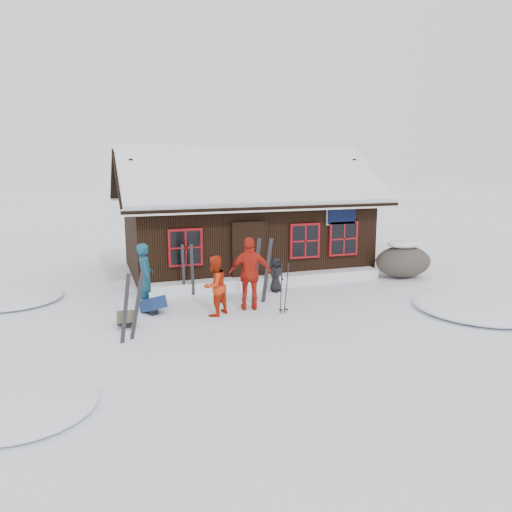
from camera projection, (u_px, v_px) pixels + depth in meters
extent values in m
plane|color=white|center=(245.00, 310.00, 13.25)|extent=(120.00, 120.00, 0.00)
cube|color=black|center=(243.00, 235.00, 18.13)|extent=(8.00, 5.00, 2.50)
cube|color=black|center=(256.00, 178.00, 16.36)|extent=(8.90, 3.14, 1.88)
cube|color=black|center=(231.00, 175.00, 19.11)|extent=(8.90, 3.14, 1.88)
cube|color=white|center=(256.00, 173.00, 16.33)|extent=(8.72, 3.07, 1.86)
cube|color=white|center=(231.00, 171.00, 19.08)|extent=(8.72, 3.07, 1.86)
cube|color=white|center=(243.00, 151.00, 17.57)|extent=(8.81, 0.22, 0.14)
cube|color=silver|center=(272.00, 208.00, 15.15)|extent=(8.90, 0.10, 0.20)
cube|color=black|center=(249.00, 255.00, 15.62)|extent=(1.00, 0.10, 2.00)
cube|color=black|center=(342.00, 215.00, 16.38)|extent=(1.00, 0.06, 0.60)
cube|color=maroon|center=(185.00, 247.00, 14.92)|extent=(1.04, 0.10, 1.14)
cube|color=black|center=(186.00, 248.00, 14.88)|extent=(0.90, 0.04, 1.00)
cube|color=maroon|center=(305.00, 241.00, 16.14)|extent=(1.04, 0.10, 1.14)
cube|color=black|center=(305.00, 241.00, 16.10)|extent=(0.90, 0.04, 1.00)
cube|color=maroon|center=(343.00, 239.00, 16.58)|extent=(1.04, 0.10, 1.14)
cube|color=black|center=(344.00, 239.00, 16.54)|extent=(0.90, 0.04, 1.00)
cube|color=white|center=(269.00, 280.00, 15.78)|extent=(7.60, 0.60, 0.35)
ellipsoid|color=white|center=(12.00, 301.00, 14.15)|extent=(2.80, 2.80, 0.34)
ellipsoid|color=white|center=(482.00, 310.00, 13.27)|extent=(3.60, 3.60, 0.43)
ellipsoid|color=white|center=(21.00, 410.00, 7.96)|extent=(2.40, 2.40, 0.29)
ellipsoid|color=white|center=(381.00, 253.00, 21.34)|extent=(4.00, 4.00, 0.48)
imported|color=navy|center=(145.00, 276.00, 13.19)|extent=(0.44, 0.66, 1.79)
imported|color=red|center=(215.00, 286.00, 12.69)|extent=(0.96, 0.92, 1.56)
imported|color=red|center=(250.00, 274.00, 13.14)|extent=(1.22, 0.73, 1.95)
imported|color=black|center=(276.00, 275.00, 15.03)|extent=(0.61, 0.54, 1.04)
ellipsoid|color=#4D453E|center=(403.00, 262.00, 16.92)|extent=(1.94, 1.46, 1.07)
ellipsoid|color=white|center=(404.00, 248.00, 16.83)|extent=(1.22, 0.88, 0.27)
cube|color=black|center=(125.00, 309.00, 10.86)|extent=(0.32, 0.24, 1.56)
cube|color=black|center=(137.00, 307.00, 10.99)|extent=(0.38, 0.11, 1.56)
cube|color=black|center=(183.00, 271.00, 14.58)|extent=(0.12, 0.05, 1.57)
cube|color=black|center=(192.00, 271.00, 14.62)|extent=(0.12, 0.06, 1.57)
cube|color=black|center=(256.00, 272.00, 13.76)|extent=(0.32, 0.12, 1.87)
cube|color=black|center=(267.00, 271.00, 13.82)|extent=(0.30, 0.16, 1.87)
cylinder|color=black|center=(281.00, 289.00, 12.90)|extent=(0.10, 0.12, 1.37)
cylinder|color=black|center=(286.00, 288.00, 12.94)|extent=(0.10, 0.12, 1.37)
cube|color=navy|center=(153.00, 307.00, 12.97)|extent=(0.69, 0.75, 0.33)
cube|color=#484633|center=(126.00, 320.00, 11.96)|extent=(0.44, 0.57, 0.30)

